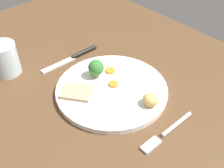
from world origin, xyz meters
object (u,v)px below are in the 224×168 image
at_px(carrot_coin_back, 110,71).
at_px(broccoli_floret, 95,68).
at_px(knife, 75,56).
at_px(dinner_plate, 112,89).
at_px(carrot_coin_front, 113,84).
at_px(roast_potato_left, 151,100).
at_px(fork, 166,132).
at_px(meat_slice_main, 77,92).
at_px(water_glass, 4,59).

xyz_separation_m(carrot_coin_back, broccoli_floret, (0.01, 0.04, 0.02)).
xyz_separation_m(carrot_coin_back, knife, (0.13, 0.02, -0.01)).
bearing_deg(dinner_plate, knife, -5.05).
xyz_separation_m(carrot_coin_front, carrot_coin_back, (0.05, -0.03, -0.00)).
distance_m(carrot_coin_front, carrot_coin_back, 0.06).
xyz_separation_m(roast_potato_left, broccoli_floret, (0.16, 0.03, 0.01)).
bearing_deg(broccoli_floret, carrot_coin_back, -102.08).
height_order(dinner_plate, knife, dinner_plate).
height_order(roast_potato_left, fork, roast_potato_left).
height_order(meat_slice_main, broccoli_floret, broccoli_floret).
xyz_separation_m(knife, water_glass, (0.07, 0.18, 0.04)).
bearing_deg(dinner_plate, water_glass, 33.00).
distance_m(broccoli_floret, water_glass, 0.24).
bearing_deg(meat_slice_main, knife, -33.58).
relative_size(meat_slice_main, roast_potato_left, 1.92).
relative_size(carrot_coin_front, carrot_coin_back, 0.91).
distance_m(fork, water_glass, 0.45).
xyz_separation_m(carrot_coin_front, water_glass, (0.24, 0.17, 0.03)).
bearing_deg(meat_slice_main, broccoli_floret, -74.60).
distance_m(dinner_plate, carrot_coin_front, 0.01).
bearing_deg(knife, dinner_plate, 85.27).
relative_size(meat_slice_main, carrot_coin_back, 2.78).
xyz_separation_m(meat_slice_main, fork, (-0.22, -0.08, -0.01)).
bearing_deg(water_glass, broccoli_floret, -140.04).
distance_m(roast_potato_left, fork, 0.08).
distance_m(dinner_plate, water_glass, 0.30).
height_order(dinner_plate, meat_slice_main, meat_slice_main).
bearing_deg(broccoli_floret, water_glass, 39.96).
height_order(dinner_plate, broccoli_floret, broccoli_floret).
xyz_separation_m(fork, water_glass, (0.42, 0.16, 0.04)).
relative_size(broccoli_floret, water_glass, 0.55).
xyz_separation_m(roast_potato_left, knife, (0.28, 0.01, -0.02)).
bearing_deg(dinner_plate, carrot_coin_back, -37.15).
distance_m(meat_slice_main, broccoli_floret, 0.08).
bearing_deg(water_glass, meat_slice_main, -158.26).
bearing_deg(carrot_coin_back, roast_potato_left, 175.33).
relative_size(dinner_plate, carrot_coin_front, 11.90).
bearing_deg(meat_slice_main, water_glass, 21.74).
distance_m(roast_potato_left, carrot_coin_back, 0.15).
height_order(meat_slice_main, water_glass, water_glass).
height_order(dinner_plate, water_glass, water_glass).
bearing_deg(fork, water_glass, -69.14).
height_order(dinner_plate, fork, dinner_plate).
xyz_separation_m(broccoli_floret, knife, (0.12, -0.02, -0.04)).
distance_m(meat_slice_main, roast_potato_left, 0.18).
bearing_deg(roast_potato_left, knife, 2.05).
bearing_deg(fork, roast_potato_left, -110.45).
xyz_separation_m(broccoli_floret, fork, (-0.24, -0.00, -0.04)).
relative_size(fork, knife, 0.82).
xyz_separation_m(dinner_plate, carrot_coin_back, (0.05, -0.04, 0.01)).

